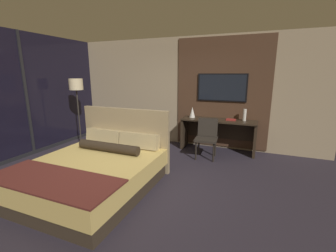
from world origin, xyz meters
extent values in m
plane|color=#28232D|center=(0.00, 0.00, 0.00)|extent=(16.00, 16.00, 0.00)
cube|color=tan|center=(0.00, 2.60, 1.40)|extent=(7.20, 0.06, 2.80)
cube|color=#4C3323|center=(1.07, 2.56, 1.40)|extent=(2.28, 0.03, 2.70)
cube|color=black|center=(-3.00, 0.40, 1.40)|extent=(0.02, 6.00, 2.80)
cube|color=black|center=(-2.98, 0.40, 1.40)|extent=(0.04, 0.06, 2.80)
cube|color=black|center=(-2.98, 0.40, 0.04)|extent=(0.05, 6.00, 0.08)
cube|color=#33281E|center=(-0.51, -0.50, 0.11)|extent=(1.81, 2.04, 0.22)
cube|color=tan|center=(-0.51, -0.50, 0.36)|extent=(1.87, 2.10, 0.28)
cube|color=#56231E|center=(-0.51, -1.19, 0.51)|extent=(1.88, 0.74, 0.02)
cube|color=#998460|center=(-0.51, 0.59, 0.61)|extent=(1.90, 0.08, 1.22)
cube|color=tan|center=(-0.91, 0.45, 0.64)|extent=(0.78, 0.23, 0.31)
cube|color=tan|center=(-0.11, 0.45, 0.64)|extent=(0.78, 0.23, 0.31)
cylinder|color=#2D2319|center=(-0.51, 0.03, 0.59)|extent=(1.21, 0.17, 0.17)
cube|color=#2D2319|center=(1.07, 2.27, 0.77)|extent=(1.78, 0.53, 0.03)
cube|color=#2D2319|center=(0.21, 2.27, 0.38)|extent=(0.06, 0.48, 0.76)
cube|color=#2D2319|center=(1.93, 2.27, 0.38)|extent=(0.06, 0.48, 0.76)
cube|color=#2D2319|center=(1.07, 2.51, 0.45)|extent=(1.66, 0.02, 0.38)
cube|color=black|center=(1.07, 2.52, 1.55)|extent=(1.20, 0.04, 0.67)
cube|color=black|center=(1.07, 2.50, 1.55)|extent=(1.12, 0.01, 0.62)
cube|color=#28231E|center=(0.91, 1.66, 0.45)|extent=(0.52, 0.49, 0.05)
cube|color=#28231E|center=(0.90, 1.86, 0.68)|extent=(0.45, 0.14, 0.42)
cylinder|color=black|center=(0.73, 1.47, 0.21)|extent=(0.04, 0.04, 0.42)
cylinder|color=black|center=(1.12, 1.50, 0.21)|extent=(0.04, 0.04, 0.42)
cylinder|color=black|center=(0.71, 1.83, 0.21)|extent=(0.04, 0.04, 0.42)
cylinder|color=black|center=(1.09, 1.86, 0.21)|extent=(0.04, 0.04, 0.42)
cylinder|color=#282623|center=(-2.37, 1.31, 0.01)|extent=(0.28, 0.28, 0.03)
cylinder|color=#332D28|center=(-2.37, 1.31, 0.76)|extent=(0.03, 0.03, 1.52)
cylinder|color=beige|center=(-2.37, 1.31, 1.62)|extent=(0.34, 0.34, 0.28)
cylinder|color=silver|center=(1.65, 2.37, 0.93)|extent=(0.08, 0.08, 0.28)
cone|color=silver|center=(0.39, 2.32, 0.93)|extent=(0.15, 0.15, 0.27)
cube|color=maroon|center=(1.36, 2.30, 0.81)|extent=(0.22, 0.16, 0.03)
camera|label=1|loc=(1.93, -3.14, 1.88)|focal=24.00mm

